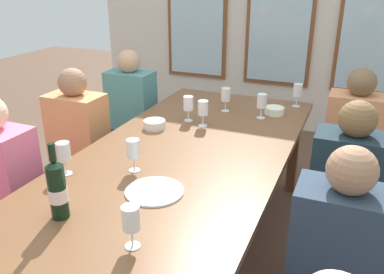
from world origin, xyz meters
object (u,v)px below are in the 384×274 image
at_px(wine_bottle_1, 57,189).
at_px(wine_glass_4, 262,102).
at_px(wine_glass_5, 133,149).
at_px(seated_person_6, 5,196).
at_px(wine_glass_7, 64,152).
at_px(wine_glass_9, 203,109).
at_px(seated_person_3, 344,203).
at_px(wine_glass_6, 188,104).
at_px(wine_glass_1, 298,91).
at_px(dining_table, 173,172).
at_px(tasting_bowl_1, 155,124).
at_px(wine_glass_0, 226,95).
at_px(seated_person_1, 351,150).
at_px(seated_person_0, 132,118).
at_px(tasting_bowl_0, 274,111).
at_px(white_plate_0, 155,191).
at_px(wine_glass_2, 131,220).
at_px(seated_person_2, 80,150).

bearing_deg(wine_bottle_1, wine_glass_4, 72.49).
bearing_deg(wine_bottle_1, wine_glass_5, 81.57).
xyz_separation_m(wine_bottle_1, seated_person_6, (-0.66, 0.29, -0.34)).
xyz_separation_m(wine_glass_7, wine_glass_9, (0.39, 0.91, -0.00)).
bearing_deg(wine_glass_7, seated_person_3, 25.10).
bearing_deg(wine_glass_6, seated_person_3, -17.75).
bearing_deg(wine_glass_1, wine_glass_9, -127.35).
height_order(dining_table, wine_glass_6, wine_glass_6).
xyz_separation_m(dining_table, tasting_bowl_1, (-0.33, 0.42, 0.08)).
bearing_deg(wine_glass_0, seated_person_1, 8.23).
bearing_deg(wine_bottle_1, tasting_bowl_1, 96.05).
bearing_deg(wine_glass_7, seated_person_1, 46.26).
bearing_deg(seated_person_0, wine_glass_0, -7.09).
bearing_deg(seated_person_3, wine_bottle_1, -139.42).
height_order(dining_table, tasting_bowl_0, tasting_bowl_0).
relative_size(tasting_bowl_1, seated_person_1, 0.13).
height_order(wine_glass_0, seated_person_6, seated_person_6).
distance_m(wine_glass_1, wine_glass_9, 0.83).
xyz_separation_m(wine_glass_0, wine_glass_5, (-0.13, -1.09, 0.00)).
height_order(wine_glass_5, wine_glass_6, same).
height_order(dining_table, seated_person_6, seated_person_6).
xyz_separation_m(wine_glass_0, seated_person_0, (-0.87, 0.11, -0.34)).
relative_size(white_plate_0, wine_glass_4, 1.59).
relative_size(wine_bottle_1, wine_glass_6, 1.93).
height_order(wine_glass_6, wine_glass_9, same).
height_order(dining_table, white_plate_0, white_plate_0).
distance_m(seated_person_0, seated_person_3, 1.91).
distance_m(tasting_bowl_1, seated_person_0, 0.86).
height_order(tasting_bowl_1, wine_glass_2, wine_glass_2).
xyz_separation_m(wine_glass_2, wine_glass_5, (-0.31, 0.54, 0.00)).
relative_size(wine_glass_6, wine_glass_7, 1.00).
xyz_separation_m(tasting_bowl_0, seated_person_6, (-1.21, -1.36, -0.24)).
distance_m(white_plate_0, wine_bottle_1, 0.45).
relative_size(wine_bottle_1, seated_person_1, 0.30).
height_order(wine_glass_1, wine_glass_6, same).
bearing_deg(seated_person_0, dining_table, -49.77).
bearing_deg(wine_glass_0, seated_person_0, 172.91).
height_order(wine_bottle_1, wine_glass_9, wine_bottle_1).
relative_size(wine_bottle_1, tasting_bowl_1, 2.35).
bearing_deg(dining_table, tasting_bowl_0, 71.64).
bearing_deg(wine_glass_1, wine_glass_5, -113.02).
distance_m(wine_bottle_1, tasting_bowl_1, 1.08).
relative_size(wine_bottle_1, seated_person_6, 0.30).
bearing_deg(seated_person_2, seated_person_3, -0.93).
height_order(white_plate_0, wine_glass_6, wine_glass_6).
relative_size(wine_glass_6, wine_glass_9, 1.00).
height_order(wine_glass_6, wine_glass_7, same).
height_order(wine_glass_9, seated_person_6, seated_person_6).
height_order(tasting_bowl_0, tasting_bowl_1, tasting_bowl_1).
xyz_separation_m(wine_glass_2, wine_glass_9, (-0.22, 1.29, -0.00)).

